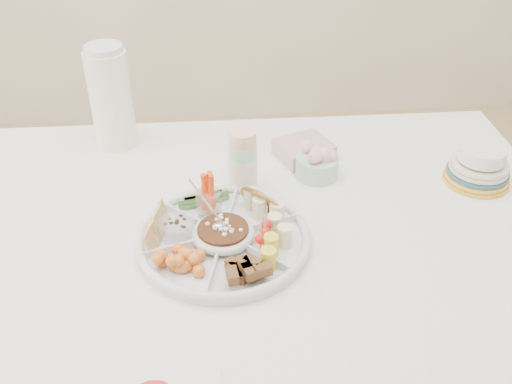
{
  "coord_description": "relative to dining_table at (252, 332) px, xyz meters",
  "views": [
    {
      "loc": [
        -0.07,
        -1.05,
        1.58
      ],
      "look_at": [
        0.01,
        0.03,
        0.82
      ],
      "focal_mm": 40.0,
      "sensor_mm": 36.0,
      "label": 1
    }
  ],
  "objects": [
    {
      "name": "plate_stack",
      "position": [
        0.59,
        0.13,
        0.43
      ],
      "size": [
        0.18,
        0.18,
        0.11
      ],
      "primitive_type": "cylinder",
      "rotation": [
        0.0,
        0.0,
        -0.1
      ],
      "color": "yellow",
      "rests_on": "dining_table"
    },
    {
      "name": "carrot_cucumber",
      "position": [
        -0.11,
        0.05,
        0.44
      ],
      "size": [
        0.14,
        0.14,
        0.1
      ],
      "primitive_type": null,
      "rotation": [
        0.0,
        0.0,
        0.31
      ],
      "color": "#F64811",
      "rests_on": "party_tray"
    },
    {
      "name": "granola_chunks",
      "position": [
        -0.03,
        -0.2,
        0.42
      ],
      "size": [
        0.12,
        0.12,
        0.04
      ],
      "primitive_type": null,
      "rotation": [
        0.0,
        0.0,
        0.31
      ],
      "color": "brown",
      "rests_on": "party_tray"
    },
    {
      "name": "banana_tomato",
      "position": [
        0.06,
        -0.1,
        0.44
      ],
      "size": [
        0.14,
        0.14,
        0.09
      ],
      "primitive_type": null,
      "rotation": [
        0.0,
        0.0,
        0.31
      ],
      "color": "#D7D07F",
      "rests_on": "party_tray"
    },
    {
      "name": "cherries",
      "position": [
        -0.16,
        -0.17,
        0.42
      ],
      "size": [
        0.15,
        0.15,
        0.05
      ],
      "primitive_type": null,
      "rotation": [
        0.0,
        0.0,
        0.31
      ],
      "color": "orange",
      "rests_on": "party_tray"
    },
    {
      "name": "pita_raisins",
      "position": [
        -0.2,
        -0.05,
        0.42
      ],
      "size": [
        0.14,
        0.14,
        0.06
      ],
      "primitive_type": null,
      "rotation": [
        0.0,
        0.0,
        0.31
      ],
      "color": "tan",
      "rests_on": "party_tray"
    },
    {
      "name": "thermos",
      "position": [
        -0.36,
        0.39,
        0.53
      ],
      "size": [
        0.12,
        0.12,
        0.29
      ],
      "primitive_type": "cylinder",
      "rotation": [
        0.0,
        0.0,
        -0.03
      ],
      "color": "white",
      "rests_on": "dining_table"
    },
    {
      "name": "party_tray",
      "position": [
        -0.07,
        -0.07,
        0.4
      ],
      "size": [
        0.48,
        0.48,
        0.04
      ],
      "primitive_type": "cylinder",
      "rotation": [
        0.0,
        0.0,
        0.31
      ],
      "color": "silver",
      "rests_on": "dining_table"
    },
    {
      "name": "dining_table",
      "position": [
        0.0,
        0.0,
        0.0
      ],
      "size": [
        1.52,
        1.02,
        0.76
      ],
      "primitive_type": "cube",
      "color": "white",
      "rests_on": "floor"
    },
    {
      "name": "bean_dip",
      "position": [
        -0.07,
        -0.07,
        0.41
      ],
      "size": [
        0.14,
        0.14,
        0.04
      ],
      "primitive_type": "cylinder",
      "rotation": [
        0.0,
        0.0,
        0.31
      ],
      "color": "black",
      "rests_on": "party_tray"
    },
    {
      "name": "cup_stack",
      "position": [
        -0.01,
        0.14,
        0.48
      ],
      "size": [
        0.09,
        0.09,
        0.2
      ],
      "primitive_type": "cylinder",
      "rotation": [
        0.0,
        0.0,
        -0.17
      ],
      "color": "white",
      "rests_on": "dining_table"
    },
    {
      "name": "tortillas",
      "position": [
        0.02,
        0.02,
        0.42
      ],
      "size": [
        0.12,
        0.12,
        0.06
      ],
      "primitive_type": null,
      "rotation": [
        0.0,
        0.0,
        0.31
      ],
      "color": "#AB8648",
      "rests_on": "party_tray"
    },
    {
      "name": "napkin_stack",
      "position": [
        0.16,
        0.28,
        0.4
      ],
      "size": [
        0.17,
        0.16,
        0.05
      ],
      "primitive_type": "cube",
      "rotation": [
        0.0,
        0.0,
        0.39
      ],
      "color": "#C3999B",
      "rests_on": "dining_table"
    },
    {
      "name": "flower_bowl",
      "position": [
        0.18,
        0.18,
        0.42
      ],
      "size": [
        0.14,
        0.14,
        0.08
      ],
      "primitive_type": "cylinder",
      "rotation": [
        0.0,
        0.0,
        0.33
      ],
      "color": "#A0D7B0",
      "rests_on": "dining_table"
    }
  ]
}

